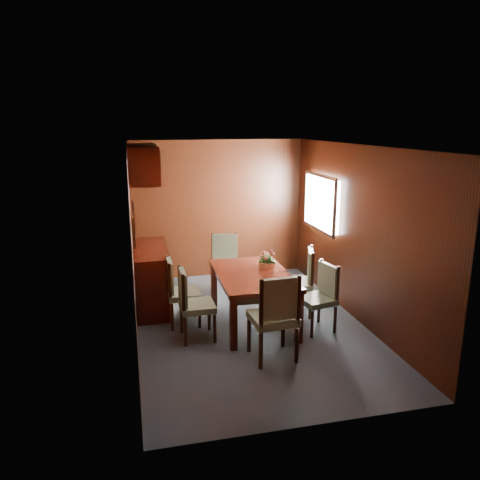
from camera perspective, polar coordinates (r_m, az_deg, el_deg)
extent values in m
plane|color=#38444C|center=(6.48, 1.20, -10.28)|extent=(4.50, 4.50, 0.00)
cube|color=black|center=(5.90, -12.98, -0.75)|extent=(0.02, 4.50, 2.40)
cube|color=black|center=(6.61, 13.95, 0.79)|extent=(0.02, 4.50, 2.40)
cube|color=black|center=(8.24, -2.66, 3.77)|extent=(3.00, 0.02, 2.40)
cube|color=black|center=(4.05, 9.31, -7.49)|extent=(3.00, 0.02, 2.40)
cube|color=black|center=(5.91, 1.32, 11.42)|extent=(3.00, 4.50, 0.02)
cube|color=white|center=(7.53, 10.14, 4.52)|extent=(0.14, 1.10, 0.80)
cube|color=#B2B2B7|center=(7.51, 9.65, 4.50)|extent=(0.04, 1.20, 0.90)
cube|color=black|center=(6.86, -12.86, 2.00)|extent=(0.03, 1.36, 0.41)
cube|color=silver|center=(6.86, -12.71, 2.01)|extent=(0.01, 1.30, 0.35)
cube|color=black|center=(6.74, -11.80, 9.16)|extent=(0.40, 1.40, 0.50)
cube|color=black|center=(7.08, -10.71, -4.48)|extent=(0.48, 1.40, 0.90)
cube|color=black|center=(5.70, -0.84, -10.21)|extent=(0.09, 0.09, 0.66)
cube|color=black|center=(5.91, 7.20, -9.41)|extent=(0.09, 0.09, 0.66)
cube|color=black|center=(6.98, -3.21, -5.55)|extent=(0.09, 0.09, 0.66)
cube|color=black|center=(7.16, 3.41, -5.06)|extent=(0.09, 0.09, 0.66)
cube|color=black|center=(6.32, 1.56, -4.96)|extent=(0.86, 1.43, 0.10)
cube|color=black|center=(6.29, 1.56, -4.30)|extent=(0.97, 1.54, 0.06)
cylinder|color=black|center=(6.22, -7.14, -9.59)|extent=(0.04, 0.04, 0.37)
cylinder|color=black|center=(5.87, -6.66, -11.07)|extent=(0.04, 0.04, 0.37)
cylinder|color=black|center=(6.27, -3.79, -9.32)|extent=(0.04, 0.04, 0.37)
cylinder|color=black|center=(5.93, -3.10, -10.76)|extent=(0.04, 0.04, 0.37)
cube|color=slate|center=(5.97, -5.23, -8.03)|extent=(0.43, 0.45, 0.08)
cylinder|color=black|center=(6.04, -7.38, -5.30)|extent=(0.04, 0.04, 0.50)
cylinder|color=black|center=(5.68, -6.90, -6.56)|extent=(0.04, 0.04, 0.50)
cube|color=slate|center=(5.86, -6.96, -5.72)|extent=(0.06, 0.40, 0.42)
cylinder|color=black|center=(6.66, -8.62, -8.02)|extent=(0.04, 0.04, 0.37)
cylinder|color=black|center=(6.30, -8.27, -9.31)|extent=(0.04, 0.04, 0.37)
cylinder|color=black|center=(6.70, -5.48, -7.79)|extent=(0.04, 0.04, 0.37)
cylinder|color=black|center=(6.34, -4.95, -9.05)|extent=(0.04, 0.04, 0.37)
cube|color=slate|center=(6.41, -6.89, -6.51)|extent=(0.43, 0.45, 0.08)
cylinder|color=black|center=(6.49, -8.86, -3.98)|extent=(0.04, 0.04, 0.50)
cylinder|color=black|center=(6.12, -8.52, -5.07)|extent=(0.04, 0.04, 0.50)
cube|color=slate|center=(6.30, -8.53, -4.33)|extent=(0.06, 0.40, 0.42)
cylinder|color=black|center=(6.30, 11.52, -9.50)|extent=(0.04, 0.04, 0.36)
cylinder|color=black|center=(6.58, 9.58, -8.37)|extent=(0.04, 0.04, 0.36)
cylinder|color=black|center=(6.11, 8.78, -10.15)|extent=(0.04, 0.04, 0.36)
cylinder|color=black|center=(6.40, 6.92, -8.94)|extent=(0.04, 0.04, 0.36)
cube|color=slate|center=(6.26, 9.28, -7.22)|extent=(0.49, 0.50, 0.07)
cylinder|color=black|center=(6.13, 11.81, -5.36)|extent=(0.04, 0.04, 0.49)
cylinder|color=black|center=(6.42, 9.83, -4.38)|extent=(0.04, 0.04, 0.49)
cube|color=slate|center=(6.26, 10.66, -4.72)|extent=(0.13, 0.40, 0.41)
cylinder|color=black|center=(6.66, 8.55, -7.93)|extent=(0.04, 0.04, 0.39)
cylinder|color=black|center=(7.03, 8.41, -6.72)|extent=(0.04, 0.04, 0.39)
cylinder|color=black|center=(6.65, 5.26, -7.86)|extent=(0.04, 0.04, 0.39)
cylinder|color=black|center=(7.02, 5.30, -6.65)|extent=(0.04, 0.04, 0.39)
cube|color=slate|center=(6.75, 6.94, -5.27)|extent=(0.56, 0.58, 0.08)
cylinder|color=black|center=(6.49, 8.80, -3.72)|extent=(0.04, 0.04, 0.52)
cylinder|color=black|center=(6.87, 8.65, -2.71)|extent=(0.04, 0.04, 0.52)
cube|color=slate|center=(6.67, 8.56, -3.04)|extent=(0.19, 0.42, 0.44)
cylinder|color=black|center=(5.34, 2.53, -13.36)|extent=(0.05, 0.05, 0.43)
cylinder|color=black|center=(5.49, 6.95, -12.66)|extent=(0.05, 0.05, 0.43)
cylinder|color=black|center=(5.70, 1.11, -11.52)|extent=(0.05, 0.05, 0.43)
cylinder|color=black|center=(5.83, 5.27, -10.93)|extent=(0.05, 0.05, 0.43)
cube|color=slate|center=(5.47, 4.02, -9.47)|extent=(0.53, 0.51, 0.09)
cylinder|color=black|center=(5.10, 2.64, -7.79)|extent=(0.05, 0.05, 0.57)
cylinder|color=black|center=(5.25, 7.18, -7.21)|extent=(0.05, 0.05, 0.57)
cube|color=slate|center=(5.18, 4.86, -7.19)|extent=(0.46, 0.10, 0.48)
cylinder|color=black|center=(7.78, -0.39, -4.52)|extent=(0.04, 0.04, 0.38)
cylinder|color=black|center=(7.77, -3.28, -4.57)|extent=(0.04, 0.04, 0.38)
cylinder|color=black|center=(7.43, -0.24, -5.44)|extent=(0.04, 0.04, 0.38)
cylinder|color=black|center=(7.42, -3.27, -5.49)|extent=(0.04, 0.04, 0.38)
cube|color=slate|center=(7.52, -1.81, -3.20)|extent=(0.52, 0.50, 0.08)
cylinder|color=black|center=(7.64, -0.40, -0.92)|extent=(0.04, 0.04, 0.51)
cylinder|color=black|center=(7.64, -3.33, -0.97)|extent=(0.04, 0.04, 0.51)
cube|color=slate|center=(7.61, -1.86, -0.84)|extent=(0.41, 0.13, 0.43)
cylinder|color=#CC723E|center=(6.56, 3.26, -2.97)|extent=(0.23, 0.23, 0.07)
sphere|color=#234918|center=(6.54, 3.27, -2.53)|extent=(0.17, 0.17, 0.17)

